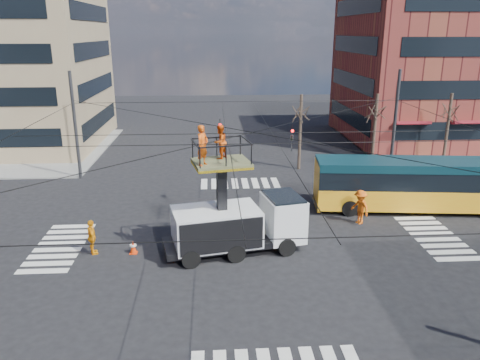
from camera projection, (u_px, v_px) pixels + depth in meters
name	position (u px, v px, depth m)	size (l,w,h in m)	color
ground	(251.00, 242.00, 24.81)	(120.00, 120.00, 0.00)	black
sidewalk_ne	(446.00, 144.00, 46.00)	(18.00, 18.00, 0.12)	slate
sidewalk_nw	(8.00, 151.00, 43.54)	(18.00, 18.00, 0.12)	slate
crosswalks	(251.00, 241.00, 24.81)	(22.40, 22.40, 0.02)	silver
building_ne	(450.00, 70.00, 46.79)	(20.06, 16.06, 14.00)	maroon
overhead_network	(250.00, 162.00, 23.89)	(24.24, 24.24, 8.00)	#2D2D30
tree_a	(301.00, 112.00, 36.55)	(2.00, 2.00, 6.00)	#382B21
tree_b	(376.00, 111.00, 36.90)	(2.00, 2.00, 6.00)	#382B21
tree_c	(450.00, 111.00, 37.25)	(2.00, 2.00, 6.00)	#382B21
utility_truck	(238.00, 212.00, 23.17)	(7.32, 3.78, 6.64)	black
city_bus	(422.00, 184.00, 28.68)	(13.12, 3.96, 3.20)	orange
traffic_cone	(133.00, 247.00, 23.41)	(0.36, 0.36, 0.67)	red
worker_ground	(92.00, 237.00, 23.18)	(1.06, 0.44, 1.80)	orange
flagger	(360.00, 207.00, 26.87)	(1.30, 0.75, 2.02)	#D4530D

